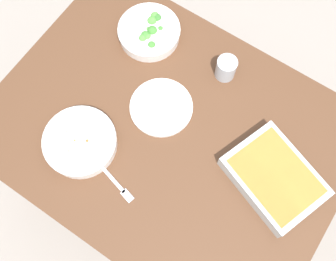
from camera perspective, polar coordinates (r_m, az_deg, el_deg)
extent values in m
plane|color=#9E9389|center=(2.09, 0.00, -6.81)|extent=(6.00, 6.00, 0.00)
cube|color=brown|center=(1.40, 0.00, -0.27)|extent=(1.20, 0.90, 0.04)
cylinder|color=brown|center=(1.88, 20.79, -3.28)|extent=(0.06, 0.06, 0.70)
cylinder|color=brown|center=(2.02, -6.79, 13.09)|extent=(0.06, 0.06, 0.70)
cylinder|color=brown|center=(1.87, -20.97, -4.72)|extent=(0.06, 0.06, 0.70)
cylinder|color=white|center=(1.37, -12.27, -1.64)|extent=(0.24, 0.24, 0.05)
torus|color=white|center=(1.34, -12.47, -1.33)|extent=(0.25, 0.25, 0.01)
cylinder|color=olive|center=(1.36, -12.29, -1.60)|extent=(0.19, 0.19, 0.03)
sphere|color=olive|center=(1.35, -13.00, -1.48)|extent=(0.02, 0.02, 0.02)
sphere|color=olive|center=(1.37, -14.11, -0.23)|extent=(0.02, 0.02, 0.02)
sphere|color=silver|center=(1.34, -14.12, -3.16)|extent=(0.02, 0.02, 0.02)
sphere|color=olive|center=(1.34, -13.76, -2.92)|extent=(0.02, 0.02, 0.02)
sphere|color=#C66633|center=(1.34, -11.31, -1.53)|extent=(0.02, 0.02, 0.02)
sphere|color=olive|center=(1.37, -13.84, -0.11)|extent=(0.01, 0.01, 0.01)
cylinder|color=white|center=(1.52, -2.68, 13.68)|extent=(0.22, 0.22, 0.05)
torus|color=white|center=(1.51, -2.71, 14.12)|extent=(0.23, 0.23, 0.01)
cylinder|color=#8CB272|center=(1.52, -2.68, 13.73)|extent=(0.18, 0.18, 0.02)
sphere|color=#569E42|center=(1.52, -2.28, 15.20)|extent=(0.04, 0.04, 0.04)
sphere|color=#569E42|center=(1.49, -3.59, 12.85)|extent=(0.03, 0.03, 0.03)
sphere|color=#569E42|center=(1.49, -2.96, 13.12)|extent=(0.03, 0.03, 0.03)
sphere|color=#3D7A33|center=(1.53, -1.55, 15.61)|extent=(0.03, 0.03, 0.03)
sphere|color=#478C38|center=(1.50, -2.23, 13.90)|extent=(0.04, 0.04, 0.04)
sphere|color=#569E42|center=(1.51, -2.74, 14.06)|extent=(0.02, 0.02, 0.02)
sphere|color=#569E42|center=(1.54, -1.86, 15.85)|extent=(0.03, 0.03, 0.03)
sphere|color=#478C38|center=(1.47, -2.32, 11.96)|extent=(0.03, 0.03, 0.03)
sphere|color=#478C38|center=(1.49, -3.22, 13.27)|extent=(0.03, 0.03, 0.03)
sphere|color=#478C38|center=(1.51, -1.07, 14.15)|extent=(0.02, 0.02, 0.02)
cube|color=silver|center=(1.34, 14.76, -6.47)|extent=(0.36, 0.31, 0.06)
cube|color=gold|center=(1.33, 14.89, -6.35)|extent=(0.31, 0.27, 0.04)
cylinder|color=#B2BCC6|center=(1.44, 8.20, 8.72)|extent=(0.07, 0.07, 0.08)
cylinder|color=black|center=(1.45, 8.13, 8.48)|extent=(0.06, 0.06, 0.05)
cylinder|color=white|center=(1.40, -0.96, 3.32)|extent=(0.22, 0.22, 0.01)
cube|color=silver|center=(1.39, -12.07, -1.95)|extent=(0.04, 0.14, 0.01)
ellipsoid|color=silver|center=(1.40, -10.59, 1.14)|extent=(0.03, 0.04, 0.01)
cube|color=silver|center=(1.54, -2.64, 13.23)|extent=(0.03, 0.14, 0.01)
ellipsoid|color=silver|center=(1.50, -4.09, 10.80)|extent=(0.03, 0.04, 0.01)
cube|color=silver|center=(1.34, -8.14, -6.49)|extent=(0.14, 0.05, 0.01)
cube|color=silver|center=(1.32, -5.78, -9.17)|extent=(0.05, 0.03, 0.01)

